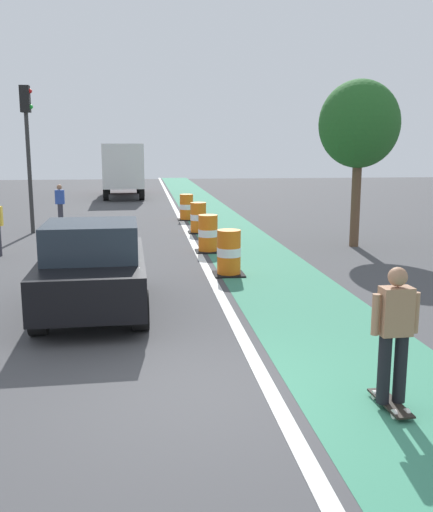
# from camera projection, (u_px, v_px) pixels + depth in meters

# --- Properties ---
(ground_plane) EXTENTS (100.00, 100.00, 0.00)m
(ground_plane) POSITION_uv_depth(u_px,v_px,m) (198.00, 394.00, 7.08)
(ground_plane) COLOR #424244
(bike_lane_strip) EXTENTS (2.50, 80.00, 0.01)m
(bike_lane_strip) POSITION_uv_depth(u_px,v_px,m) (236.00, 239.00, 19.07)
(bike_lane_strip) COLOR #387F60
(bike_lane_strip) RESTS_ON ground
(lane_divider_stripe) EXTENTS (0.20, 80.00, 0.01)m
(lane_divider_stripe) POSITION_uv_depth(u_px,v_px,m) (191.00, 240.00, 18.89)
(lane_divider_stripe) COLOR silver
(lane_divider_stripe) RESTS_ON ground
(skateboarder_on_lane) EXTENTS (0.57, 0.81, 1.69)m
(skateboarder_on_lane) POSITION_uv_depth(u_px,v_px,m) (394.00, 334.00, 6.52)
(skateboarder_on_lane) COLOR black
(skateboarder_on_lane) RESTS_ON ground
(parked_sedan_nearest) EXTENTS (2.00, 4.15, 1.70)m
(parked_sedan_nearest) POSITION_uv_depth(u_px,v_px,m) (93.00, 268.00, 10.47)
(parked_sedan_nearest) COLOR black
(parked_sedan_nearest) RESTS_ON ground
(traffic_barrel_front) EXTENTS (0.73, 0.73, 1.09)m
(traffic_barrel_front) POSITION_uv_depth(u_px,v_px,m) (229.00, 253.00, 13.60)
(traffic_barrel_front) COLOR orange
(traffic_barrel_front) RESTS_ON ground
(traffic_barrel_mid) EXTENTS (0.73, 0.73, 1.09)m
(traffic_barrel_mid) POSITION_uv_depth(u_px,v_px,m) (208.00, 234.00, 16.63)
(traffic_barrel_mid) COLOR orange
(traffic_barrel_mid) RESTS_ON ground
(traffic_barrel_back) EXTENTS (0.73, 0.73, 1.09)m
(traffic_barrel_back) POSITION_uv_depth(u_px,v_px,m) (198.00, 218.00, 20.39)
(traffic_barrel_back) COLOR orange
(traffic_barrel_back) RESTS_ON ground
(traffic_barrel_far) EXTENTS (0.73, 0.73, 1.09)m
(traffic_barrel_far) POSITION_uv_depth(u_px,v_px,m) (187.00, 208.00, 24.01)
(traffic_barrel_far) COLOR orange
(traffic_barrel_far) RESTS_ON ground
(delivery_truck_down_block) EXTENTS (2.60, 7.68, 3.23)m
(delivery_truck_down_block) POSITION_uv_depth(u_px,v_px,m) (123.00, 167.00, 35.04)
(delivery_truck_down_block) COLOR silver
(delivery_truck_down_block) RESTS_ON ground
(traffic_light_corner) EXTENTS (0.41, 0.32, 5.10)m
(traffic_light_corner) POSITION_uv_depth(u_px,v_px,m) (27.00, 133.00, 19.80)
(traffic_light_corner) COLOR #2D2D2D
(traffic_light_corner) RESTS_ON ground
(pedestrian_crossing) EXTENTS (0.34, 0.20, 1.61)m
(pedestrian_crossing) POSITION_uv_depth(u_px,v_px,m) (60.00, 204.00, 22.13)
(pedestrian_crossing) COLOR #33333D
(pedestrian_crossing) RESTS_ON ground
(street_tree_sidewalk) EXTENTS (2.40, 2.40, 5.00)m
(street_tree_sidewalk) POSITION_uv_depth(u_px,v_px,m) (359.00, 125.00, 17.02)
(street_tree_sidewalk) COLOR brown
(street_tree_sidewalk) RESTS_ON ground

